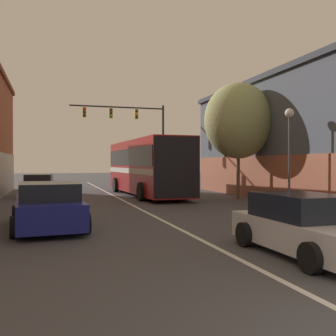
{
  "coord_description": "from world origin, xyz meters",
  "views": [
    {
      "loc": [
        -3.76,
        -3.07,
        2.0
      ],
      "look_at": [
        2.54,
        17.86,
        1.74
      ],
      "focal_mm": 42.0,
      "sensor_mm": 36.0,
      "label": 1
    }
  ],
  "objects_px": {
    "parked_car_left_near": "(48,207)",
    "street_lamp": "(289,141)",
    "hatchback_foreground": "(305,226)",
    "street_tree_near": "(238,121)",
    "parked_car_left_mid": "(39,186)",
    "traffic_signal_gantry": "(134,126)",
    "bus": "(146,165)"
  },
  "relations": [
    {
      "from": "parked_car_left_near",
      "to": "parked_car_left_mid",
      "type": "relative_size",
      "value": 1.06
    },
    {
      "from": "traffic_signal_gantry",
      "to": "street_lamp",
      "type": "bearing_deg",
      "value": -78.78
    },
    {
      "from": "parked_car_left_near",
      "to": "parked_car_left_mid",
      "type": "xyz_separation_m",
      "value": [
        -0.56,
        12.34,
        -0.03
      ]
    },
    {
      "from": "bus",
      "to": "traffic_signal_gantry",
      "type": "distance_m",
      "value": 9.11
    },
    {
      "from": "bus",
      "to": "hatchback_foreground",
      "type": "relative_size",
      "value": 2.83
    },
    {
      "from": "parked_car_left_mid",
      "to": "traffic_signal_gantry",
      "type": "height_order",
      "value": "traffic_signal_gantry"
    },
    {
      "from": "bus",
      "to": "parked_car_left_mid",
      "type": "distance_m",
      "value": 6.59
    },
    {
      "from": "traffic_signal_gantry",
      "to": "street_lamp",
      "type": "height_order",
      "value": "traffic_signal_gantry"
    },
    {
      "from": "parked_car_left_near",
      "to": "street_lamp",
      "type": "height_order",
      "value": "street_lamp"
    },
    {
      "from": "parked_car_left_mid",
      "to": "bus",
      "type": "bearing_deg",
      "value": -95.96
    },
    {
      "from": "street_lamp",
      "to": "street_tree_near",
      "type": "bearing_deg",
      "value": 91.59
    },
    {
      "from": "street_tree_near",
      "to": "traffic_signal_gantry",
      "type": "bearing_deg",
      "value": 104.68
    },
    {
      "from": "parked_car_left_near",
      "to": "parked_car_left_mid",
      "type": "height_order",
      "value": "parked_car_left_near"
    },
    {
      "from": "parked_car_left_near",
      "to": "traffic_signal_gantry",
      "type": "xyz_separation_m",
      "value": [
        6.8,
        19.72,
        4.47
      ]
    },
    {
      "from": "parked_car_left_near",
      "to": "traffic_signal_gantry",
      "type": "height_order",
      "value": "traffic_signal_gantry"
    },
    {
      "from": "parked_car_left_near",
      "to": "traffic_signal_gantry",
      "type": "distance_m",
      "value": 21.33
    },
    {
      "from": "bus",
      "to": "street_lamp",
      "type": "distance_m",
      "value": 9.81
    },
    {
      "from": "parked_car_left_near",
      "to": "street_tree_near",
      "type": "bearing_deg",
      "value": -58.17
    },
    {
      "from": "traffic_signal_gantry",
      "to": "hatchback_foreground",
      "type": "bearing_deg",
      "value": -93.23
    },
    {
      "from": "parked_car_left_mid",
      "to": "street_tree_near",
      "type": "xyz_separation_m",
      "value": [
        10.64,
        -5.13,
        3.72
      ]
    },
    {
      "from": "parked_car_left_near",
      "to": "street_tree_near",
      "type": "height_order",
      "value": "street_tree_near"
    },
    {
      "from": "hatchback_foreground",
      "to": "street_tree_near",
      "type": "bearing_deg",
      "value": -21.45
    },
    {
      "from": "parked_car_left_mid",
      "to": "traffic_signal_gantry",
      "type": "distance_m",
      "value": 11.35
    },
    {
      "from": "bus",
      "to": "street_tree_near",
      "type": "relative_size",
      "value": 1.74
    },
    {
      "from": "parked_car_left_near",
      "to": "street_tree_near",
      "type": "relative_size",
      "value": 0.7
    },
    {
      "from": "parked_car_left_near",
      "to": "street_tree_near",
      "type": "xyz_separation_m",
      "value": [
        10.08,
        7.21,
        3.69
      ]
    },
    {
      "from": "hatchback_foreground",
      "to": "street_lamp",
      "type": "xyz_separation_m",
      "value": [
        4.81,
        7.77,
        2.36
      ]
    },
    {
      "from": "hatchback_foreground",
      "to": "street_lamp",
      "type": "height_order",
      "value": "street_lamp"
    },
    {
      "from": "bus",
      "to": "parked_car_left_mid",
      "type": "xyz_separation_m",
      "value": [
        -6.38,
        1.08,
        -1.25
      ]
    },
    {
      "from": "traffic_signal_gantry",
      "to": "street_tree_near",
      "type": "xyz_separation_m",
      "value": [
        3.28,
        -12.51,
        -0.78
      ]
    },
    {
      "from": "hatchback_foreground",
      "to": "street_tree_near",
      "type": "xyz_separation_m",
      "value": [
        4.68,
        12.43,
        3.74
      ]
    },
    {
      "from": "bus",
      "to": "parked_car_left_mid",
      "type": "bearing_deg",
      "value": 78.34
    }
  ]
}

